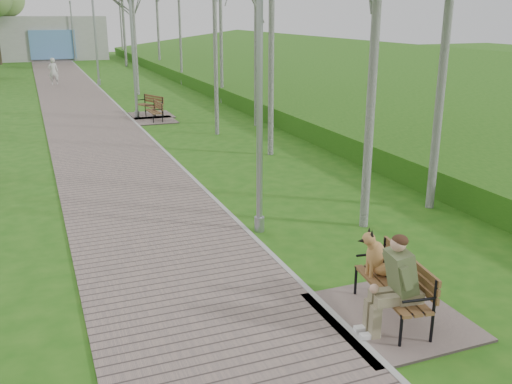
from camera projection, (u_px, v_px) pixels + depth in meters
ground at (280, 265)px, 10.33m from camera, size 120.00×120.00×0.00m
walkway at (77, 102)px, 28.79m from camera, size 3.50×67.00×0.04m
kerb at (112, 100)px, 29.40m from camera, size 0.10×67.00×0.05m
embankment at (332, 93)px, 32.26m from camera, size 14.00×70.00×1.60m
building_north at (51, 38)px, 54.42m from camera, size 10.00×5.20×4.00m
bench_main at (390, 291)px, 8.31m from camera, size 1.99×2.21×1.73m
bench_second at (150, 111)px, 25.11m from camera, size 1.77×1.97×1.09m
bench_third at (154, 117)px, 23.88m from camera, size 1.63×1.81×1.00m
lamp_post_near at (260, 110)px, 11.15m from camera, size 0.21×0.21×5.43m
lamp_post_second at (134, 60)px, 23.85m from camera, size 0.20×0.20×5.28m
lamp_post_third at (96, 41)px, 34.84m from camera, size 0.22×0.22×5.75m
lamp_post_far at (73, 33)px, 52.49m from camera, size 0.21×0.21×5.34m
pedestrian_near at (53, 71)px, 35.41m from camera, size 0.63×0.43×1.68m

